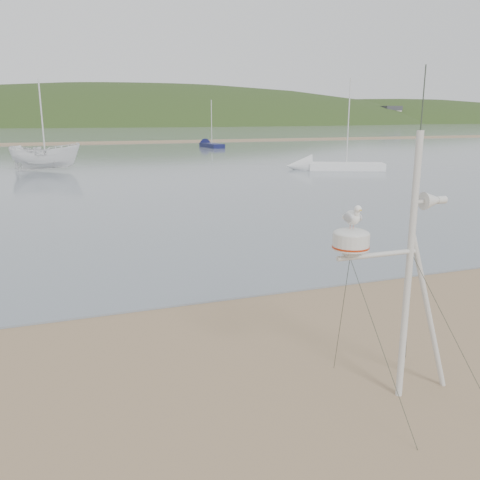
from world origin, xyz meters
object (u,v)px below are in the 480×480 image
object	(u,v)px
mast_rig	(403,326)
sailboat_white_near	(320,166)
boat_white	(43,135)
sailboat_blue_far	(207,145)

from	to	relation	value
mast_rig	sailboat_white_near	distance (m)	30.88
boat_white	sailboat_white_near	world-z (taller)	sailboat_white_near
mast_rig	boat_white	xyz separation A→B (m)	(-4.96, 33.89, 1.47)
boat_white	mast_rig	bearing A→B (deg)	-155.01
sailboat_blue_far	sailboat_white_near	size ratio (longest dim) A/B	0.88
sailboat_white_near	boat_white	bearing A→B (deg)	161.51
sailboat_blue_far	sailboat_white_near	distance (m)	29.20
mast_rig	sailboat_white_near	size ratio (longest dim) A/B	0.63
sailboat_blue_far	sailboat_white_near	xyz separation A→B (m)	(0.07, -29.20, -0.00)
sailboat_blue_far	sailboat_white_near	bearing A→B (deg)	-89.86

